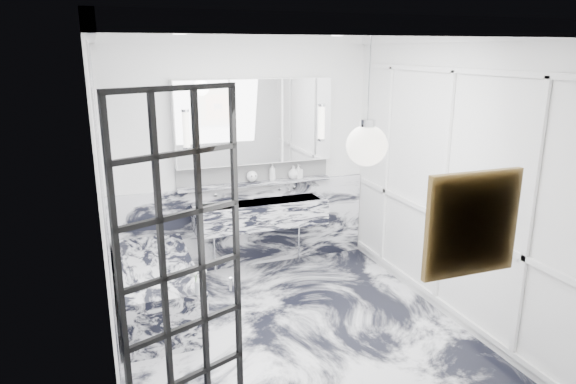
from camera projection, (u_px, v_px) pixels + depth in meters
name	position (u px, v px, depth m)	size (l,w,h in m)	color
floor	(295.00, 335.00, 4.90)	(3.60, 3.60, 0.00)	silver
ceiling	(296.00, 29.00, 4.15)	(3.60, 3.60, 0.00)	white
wall_back	(242.00, 156.00, 6.16)	(3.60, 3.60, 0.00)	white
wall_front	(408.00, 276.00, 2.90)	(3.60, 3.60, 0.00)	white
wall_left	(104.00, 214.00, 4.00)	(3.60, 3.60, 0.00)	white
wall_right	(446.00, 179.00, 5.06)	(3.60, 3.60, 0.00)	white
marble_clad_back	(244.00, 226.00, 6.37)	(3.18, 0.05, 1.05)	silver
marble_clad_left	(106.00, 221.00, 4.02)	(0.02, 3.56, 2.68)	silver
panel_molding	(444.00, 189.00, 5.08)	(0.03, 3.40, 2.30)	white
soap_bottle_a	(272.00, 172.00, 6.25)	(0.08, 0.08, 0.21)	#8C5919
soap_bottle_b	(298.00, 171.00, 6.37)	(0.08, 0.08, 0.17)	#4C4C51
soap_bottle_c	(293.00, 172.00, 6.35)	(0.13, 0.13, 0.17)	silver
face_pot	(252.00, 176.00, 6.17)	(0.13, 0.13, 0.13)	white
amber_bottle	(296.00, 174.00, 6.37)	(0.04, 0.04, 0.10)	#8C5919
flower_vase	(199.00, 287.00, 4.53)	(0.08, 0.08, 0.12)	silver
crittall_door	(183.00, 273.00, 3.41)	(0.88, 0.04, 2.41)	black
artwork	(472.00, 224.00, 3.02)	(0.54, 0.05, 0.54)	#C54D14
pendant_light	(367.00, 146.00, 3.32)	(0.27, 0.27, 0.27)	white
trough_sink	(260.00, 214.00, 6.17)	(1.60, 0.45, 0.30)	silver
ledge	(256.00, 183.00, 6.22)	(1.90, 0.14, 0.04)	silver
subway_tile	(254.00, 171.00, 6.24)	(1.90, 0.03, 0.23)	white
mirror_cabinet	(255.00, 122.00, 6.03)	(1.90, 0.16, 1.00)	white
sconce_left	(186.00, 130.00, 5.68)	(0.07, 0.07, 0.40)	white
sconce_right	(322.00, 123.00, 6.22)	(0.07, 0.07, 0.40)	white
bathtub	(156.00, 289.00, 5.25)	(0.75, 1.65, 0.55)	silver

